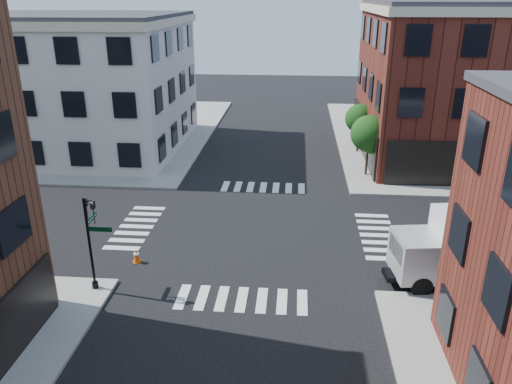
{
  "coord_description": "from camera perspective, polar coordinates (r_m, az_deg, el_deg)",
  "views": [
    {
      "loc": [
        2.19,
        -25.84,
        12.71
      ],
      "look_at": [
        0.08,
        -0.19,
        2.5
      ],
      "focal_mm": 35.0,
      "sensor_mm": 36.0,
      "label": 1
    }
  ],
  "objects": [
    {
      "name": "ground",
      "position": [
        28.88,
        -0.12,
        -4.47
      ],
      "size": [
        120.0,
        120.0,
        0.0
      ],
      "primitive_type": "plane",
      "color": "black",
      "rests_on": "ground"
    },
    {
      "name": "traffic_cone",
      "position": [
        26.23,
        -13.5,
        -7.13
      ],
      "size": [
        0.5,
        0.5,
        0.73
      ],
      "rotation": [
        0.0,
        0.0,
        0.31
      ],
      "color": "#D75009",
      "rests_on": "ground"
    },
    {
      "name": "box_truck",
      "position": [
        25.39,
        24.41,
        -5.75
      ],
      "size": [
        8.11,
        3.35,
        3.58
      ],
      "rotation": [
        0.0,
        0.0,
        0.13
      ],
      "color": "silver",
      "rests_on": "ground"
    },
    {
      "name": "tree_far",
      "position": [
        43.3,
        11.82,
        8.05
      ],
      "size": [
        2.43,
        2.43,
        4.07
      ],
      "color": "black",
      "rests_on": "ground"
    },
    {
      "name": "signal_pole",
      "position": [
        23.32,
        -18.33,
        -4.54
      ],
      "size": [
        1.29,
        1.24,
        4.6
      ],
      "color": "black",
      "rests_on": "ground"
    },
    {
      "name": "sidewalk_ne",
      "position": [
        52.04,
        25.85,
        5.41
      ],
      "size": [
        30.0,
        30.0,
        0.15
      ],
      "primitive_type": "cube",
      "color": "gray",
      "rests_on": "ground"
    },
    {
      "name": "tree_near",
      "position": [
        37.46,
        12.87,
        6.32
      ],
      "size": [
        2.69,
        2.69,
        4.49
      ],
      "color": "black",
      "rests_on": "ground"
    },
    {
      "name": "sidewalk_nw",
      "position": [
        53.78,
        -21.14,
        6.59
      ],
      "size": [
        30.0,
        30.0,
        0.15
      ],
      "primitive_type": "cube",
      "color": "gray",
      "rests_on": "ground"
    },
    {
      "name": "building_nw",
      "position": [
        47.45,
        -22.34,
        11.32
      ],
      "size": [
        22.0,
        16.0,
        11.0
      ],
      "primitive_type": "cube",
      "color": "beige",
      "rests_on": "ground"
    }
  ]
}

